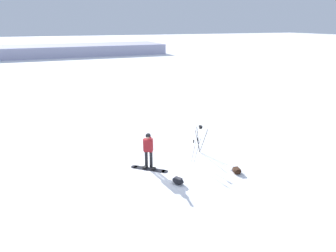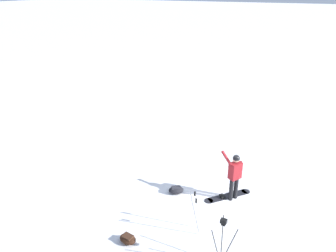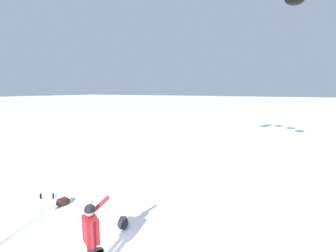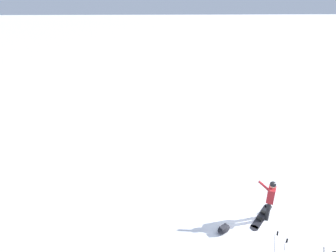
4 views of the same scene
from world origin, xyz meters
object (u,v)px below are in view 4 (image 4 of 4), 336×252
snowboard (262,216)px  ski_poles (280,246)px  gear_bag_large (224,229)px  snowboarder (271,196)px

snowboard → ski_poles: size_ratio=1.13×
snowboard → gear_bag_large: (0.69, -1.65, 0.12)m
gear_bag_large → snowboard: bearing=112.7°
snowboarder → snowboard: bearing=-103.1°
snowboarder → snowboard: size_ratio=1.19×
snowboarder → gear_bag_large: 2.14m
snowboard → ski_poles: ski_poles is taller
snowboarder → gear_bag_large: snowboarder is taller
snowboard → gear_bag_large: 1.79m
gear_bag_large → ski_poles: (1.47, 1.35, 0.69)m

